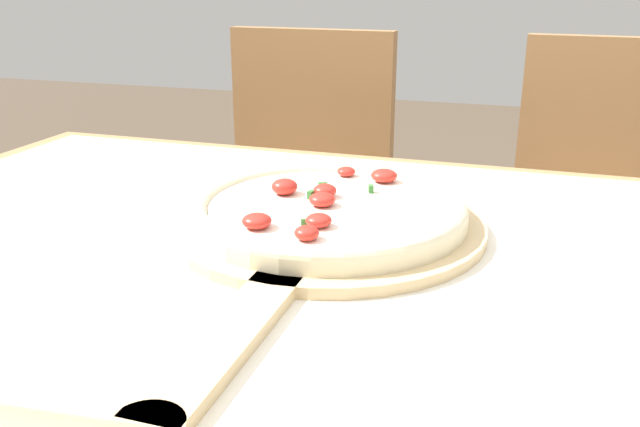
% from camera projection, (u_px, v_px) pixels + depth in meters
% --- Properties ---
extents(dining_table, '(1.24, 0.92, 0.73)m').
position_uv_depth(dining_table, '(306.00, 372.00, 0.68)').
color(dining_table, '#A87F51').
rests_on(dining_table, ground_plane).
extents(towel_cloth, '(1.16, 0.84, 0.00)m').
position_uv_depth(towel_cloth, '(305.00, 274.00, 0.65)').
color(towel_cloth, white).
rests_on(towel_cloth, dining_table).
extents(pizza_peel, '(0.34, 0.57, 0.01)m').
position_uv_depth(pizza_peel, '(321.00, 234.00, 0.72)').
color(pizza_peel, '#D6B784').
rests_on(pizza_peel, towel_cloth).
extents(pizza, '(0.30, 0.30, 0.04)m').
position_uv_depth(pizza, '(328.00, 209.00, 0.74)').
color(pizza, beige).
rests_on(pizza, pizza_peel).
extents(chair_left, '(0.41, 0.41, 0.88)m').
position_uv_depth(chair_left, '(298.00, 202.00, 1.53)').
color(chair_left, '#A37547').
rests_on(chair_left, ground_plane).
extents(chair_right, '(0.43, 0.43, 0.88)m').
position_uv_depth(chair_right, '(603.00, 234.00, 1.34)').
color(chair_right, '#A37547').
rests_on(chair_right, ground_plane).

